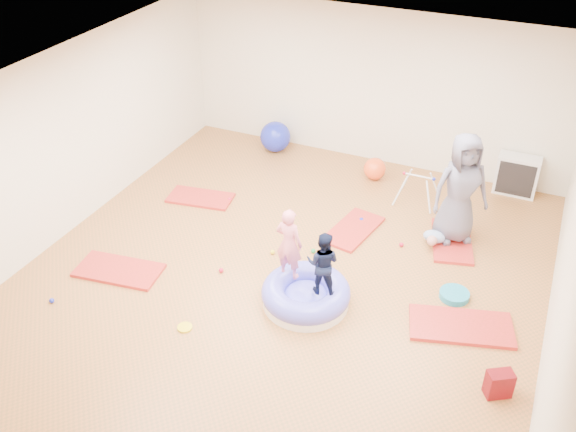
% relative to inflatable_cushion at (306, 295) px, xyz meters
% --- Properties ---
extents(room, '(7.01, 8.01, 2.81)m').
position_rel_inflatable_cushion_xyz_m(room, '(-0.52, 0.29, 1.25)').
color(room, '#AD6934').
rests_on(room, ground).
extents(gym_mat_front_left, '(1.28, 0.76, 0.05)m').
position_rel_inflatable_cushion_xyz_m(gym_mat_front_left, '(-2.70, -0.46, -0.12)').
color(gym_mat_front_left, red).
rests_on(gym_mat_front_left, ground).
extents(gym_mat_mid_left, '(1.14, 0.70, 0.04)m').
position_rel_inflatable_cushion_xyz_m(gym_mat_mid_left, '(-2.64, 1.73, -0.12)').
color(gym_mat_mid_left, red).
rests_on(gym_mat_mid_left, ground).
extents(gym_mat_center_back, '(0.74, 1.19, 0.05)m').
position_rel_inflatable_cushion_xyz_m(gym_mat_center_back, '(0.02, 1.88, -0.12)').
color(gym_mat_center_back, red).
rests_on(gym_mat_center_back, ground).
extents(gym_mat_right, '(1.42, 0.98, 0.05)m').
position_rel_inflatable_cushion_xyz_m(gym_mat_right, '(1.99, 0.36, -0.12)').
color(gym_mat_right, red).
rests_on(gym_mat_right, ground).
extents(gym_mat_rear_right, '(0.85, 1.25, 0.05)m').
position_rel_inflatable_cushion_xyz_m(gym_mat_rear_right, '(1.49, 2.20, -0.12)').
color(gym_mat_rear_right, red).
rests_on(gym_mat_rear_right, ground).
extents(inflatable_cushion, '(1.19, 1.19, 0.37)m').
position_rel_inflatable_cushion_xyz_m(inflatable_cushion, '(0.00, 0.00, 0.00)').
color(inflatable_cushion, white).
rests_on(inflatable_cushion, ground).
extents(child_pink, '(0.40, 0.28, 1.04)m').
position_rel_inflatable_cushion_xyz_m(child_pink, '(-0.30, 0.12, 0.72)').
color(child_pink, pink).
rests_on(child_pink, inflatable_cushion).
extents(child_navy, '(0.47, 0.39, 0.90)m').
position_rel_inflatable_cushion_xyz_m(child_navy, '(0.22, -0.01, 0.65)').
color(child_navy, black).
rests_on(child_navy, inflatable_cushion).
extents(adult_caregiver, '(1.00, 0.91, 1.72)m').
position_rel_inflatable_cushion_xyz_m(adult_caregiver, '(1.48, 2.27, 0.76)').
color(adult_caregiver, '#58576A').
rests_on(adult_caregiver, gym_mat_rear_right).
extents(infant, '(0.33, 0.34, 0.20)m').
position_rel_inflatable_cushion_xyz_m(infant, '(1.25, 1.99, 0.00)').
color(infant, '#86A0CD').
rests_on(infant, gym_mat_rear_right).
extents(ball_pit_balls, '(4.00, 3.62, 0.07)m').
position_rel_inflatable_cushion_xyz_m(ball_pit_balls, '(-0.85, 0.73, -0.11)').
color(ball_pit_balls, '#1B27BC').
rests_on(ball_pit_balls, ground).
extents(exercise_ball_blue, '(0.58, 0.58, 0.58)m').
position_rel_inflatable_cushion_xyz_m(exercise_ball_blue, '(-2.24, 3.87, 0.14)').
color(exercise_ball_blue, '#1B27BC').
rests_on(exercise_ball_blue, ground).
extents(exercise_ball_orange, '(0.39, 0.39, 0.39)m').
position_rel_inflatable_cushion_xyz_m(exercise_ball_orange, '(-0.18, 3.59, 0.05)').
color(exercise_ball_orange, '#FF5322').
rests_on(exercise_ball_orange, ground).
extents(infant_play_gym, '(0.66, 0.63, 0.51)m').
position_rel_inflatable_cushion_xyz_m(infant_play_gym, '(0.70, 3.12, 0.19)').
color(infant_play_gym, silver).
rests_on(infant_play_gym, ground).
extents(cube_shelf, '(0.69, 0.34, 0.69)m').
position_rel_inflatable_cushion_xyz_m(cube_shelf, '(2.15, 4.08, 0.20)').
color(cube_shelf, silver).
rests_on(cube_shelf, ground).
extents(balance_disc, '(0.40, 0.40, 0.09)m').
position_rel_inflatable_cushion_xyz_m(balance_disc, '(1.79, 0.92, -0.10)').
color(balance_disc, teal).
rests_on(balance_disc, ground).
extents(backpack, '(0.34, 0.30, 0.33)m').
position_rel_inflatable_cushion_xyz_m(backpack, '(2.58, -0.57, 0.02)').
color(backpack, red).
rests_on(backpack, ground).
extents(yellow_toy, '(0.19, 0.19, 0.03)m').
position_rel_inflatable_cushion_xyz_m(yellow_toy, '(-1.22, -1.08, -0.13)').
color(yellow_toy, yellow).
rests_on(yellow_toy, ground).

